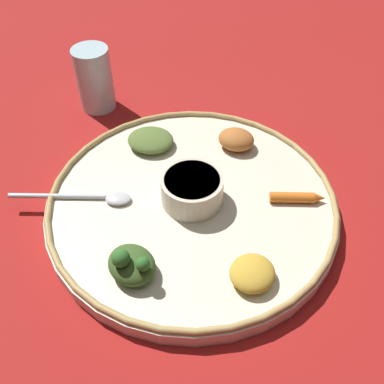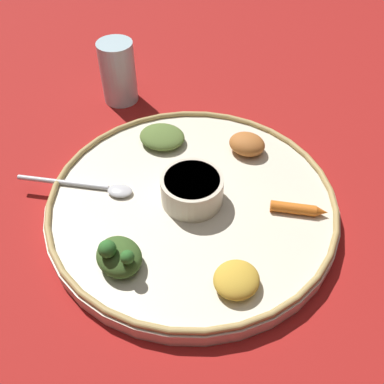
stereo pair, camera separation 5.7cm
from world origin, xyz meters
name	(u,v)px [view 1 (the left image)]	position (x,y,z in m)	size (l,w,h in m)	color
ground_plane	(192,210)	(0.00, 0.00, 0.00)	(2.40, 2.40, 0.00)	maroon
platter	(192,205)	(0.00, 0.00, 0.01)	(0.39, 0.39, 0.02)	beige
platter_rim	(192,198)	(0.00, 0.00, 0.02)	(0.38, 0.38, 0.01)	tan
center_bowl	(192,189)	(0.00, 0.00, 0.04)	(0.08, 0.08, 0.04)	beige
spoon	(90,196)	(-0.14, 0.01, 0.03)	(0.16, 0.03, 0.01)	silver
greens_pile	(131,264)	(-0.07, -0.11, 0.04)	(0.08, 0.08, 0.05)	#385623
carrot_near_spoon	(297,198)	(0.14, -0.01, 0.03)	(0.07, 0.02, 0.01)	orange
mound_lentil_yellow	(252,273)	(0.06, -0.12, 0.03)	(0.05, 0.05, 0.02)	gold
mound_collards	(151,140)	(-0.06, 0.11, 0.03)	(0.07, 0.06, 0.02)	#567033
mound_chickpea	(236,139)	(0.07, 0.11, 0.03)	(0.05, 0.05, 0.03)	#B2662D
drinking_glass	(95,83)	(-0.16, 0.25, 0.05)	(0.06, 0.06, 0.11)	silver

